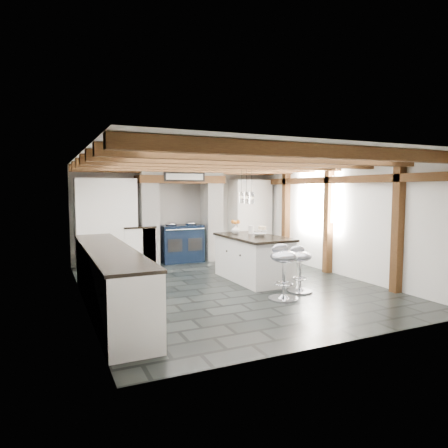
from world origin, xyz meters
name	(u,v)px	position (x,y,z in m)	size (l,w,h in m)	color
ground	(228,286)	(0.00, 0.00, 0.00)	(6.00, 6.00, 0.00)	black
room_shell	(172,223)	(-0.61, 1.42, 1.07)	(6.00, 6.03, 6.00)	white
range_cooker	(181,243)	(0.00, 2.68, 0.47)	(1.00, 0.63, 0.99)	black
kitchen_island	(253,257)	(0.64, 0.23, 0.44)	(0.94, 1.76, 1.15)	white
bar_stool_near	(300,264)	(0.93, -0.90, 0.49)	(0.47, 0.47, 0.79)	silver
bar_stool_far	(284,265)	(0.41, -1.19, 0.55)	(0.48, 0.48, 0.89)	silver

